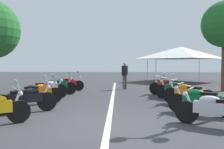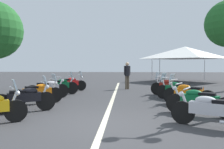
{
  "view_description": "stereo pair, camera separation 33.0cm",
  "coord_description": "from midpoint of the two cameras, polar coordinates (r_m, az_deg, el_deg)",
  "views": [
    {
      "loc": [
        -6.06,
        -0.26,
        1.63
      ],
      "look_at": [
        3.93,
        0.0,
        1.17
      ],
      "focal_mm": 36.74,
      "sensor_mm": 36.0,
      "label": 1
    },
    {
      "loc": [
        -6.06,
        -0.59,
        1.63
      ],
      "look_at": [
        3.93,
        0.0,
        1.17
      ],
      "focal_mm": 36.74,
      "sensor_mm": 36.0,
      "label": 2
    }
  ],
  "objects": [
    {
      "name": "motorcycle_left_row_2",
      "position": [
        9.73,
        -18.89,
        -4.36
      ],
      "size": [
        1.4,
        1.75,
        1.21
      ],
      "rotation": [
        0.0,
        0.0,
        -0.91
      ],
      "color": "black",
      "rests_on": "ground_plane"
    },
    {
      "name": "bystander_1",
      "position": [
        14.79,
        2.55,
        0.3
      ],
      "size": [
        0.39,
        0.41,
        1.74
      ],
      "rotation": [
        0.0,
        0.0,
        3.88
      ],
      "color": "brown",
      "rests_on": "ground_plane"
    },
    {
      "name": "event_tent",
      "position": [
        21.87,
        16.24,
        5.21
      ],
      "size": [
        5.89,
        5.89,
        3.2
      ],
      "color": "white",
      "rests_on": "ground_plane"
    },
    {
      "name": "ground_plane",
      "position": [
        6.29,
        -2.5,
        -12.39
      ],
      "size": [
        80.0,
        80.0,
        0.0
      ],
      "primitive_type": "plane",
      "color": "#38383A"
    },
    {
      "name": "motorcycle_left_row_1",
      "position": [
        8.24,
        -21.61,
        -5.62
      ],
      "size": [
        1.16,
        1.86,
        1.22
      ],
      "rotation": [
        0.0,
        0.0,
        -1.05
      ],
      "color": "black",
      "rests_on": "ground_plane"
    },
    {
      "name": "motorcycle_right_row_1",
      "position": [
        7.84,
        20.11,
        -6.13
      ],
      "size": [
        1.22,
        1.94,
        1.0
      ],
      "rotation": [
        0.0,
        0.0,
        1.04
      ],
      "color": "black",
      "rests_on": "ground_plane"
    },
    {
      "name": "motorcycle_right_row_0",
      "position": [
        6.49,
        23.16,
        -8.02
      ],
      "size": [
        1.17,
        1.94,
        0.99
      ],
      "rotation": [
        0.0,
        0.0,
        1.07
      ],
      "color": "black",
      "rests_on": "ground_plane"
    },
    {
      "name": "motorcycle_left_row_3",
      "position": [
        11.13,
        -16.78,
        -3.48
      ],
      "size": [
        1.24,
        1.77,
        1.01
      ],
      "rotation": [
        0.0,
        0.0,
        -0.98
      ],
      "color": "black",
      "rests_on": "ground_plane"
    },
    {
      "name": "motorcycle_right_row_4",
      "position": [
        12.18,
        13.02,
        -2.89
      ],
      "size": [
        1.12,
        1.9,
        1.22
      ],
      "rotation": [
        0.0,
        0.0,
        1.08
      ],
      "color": "black",
      "rests_on": "ground_plane"
    },
    {
      "name": "motorcycle_left_row_5",
      "position": [
        14.0,
        -11.82,
        -2.19
      ],
      "size": [
        1.08,
        1.99,
        1.2
      ],
      "rotation": [
        0.0,
        0.0,
        -1.13
      ],
      "color": "black",
      "rests_on": "ground_plane"
    },
    {
      "name": "motorcycle_right_row_2",
      "position": [
        9.37,
        17.47,
        -4.54
      ],
      "size": [
        1.37,
        1.76,
        1.23
      ],
      "rotation": [
        0.0,
        0.0,
        0.93
      ],
      "color": "black",
      "rests_on": "ground_plane"
    },
    {
      "name": "lane_centre_stripe",
      "position": [
        10.58,
        -0.83,
        -6.2
      ],
      "size": [
        18.4,
        0.16,
        0.01
      ],
      "primitive_type": "cube",
      "color": "beige",
      "rests_on": "ground_plane"
    },
    {
      "name": "motorcycle_left_row_4",
      "position": [
        12.42,
        -14.05,
        -2.78
      ],
      "size": [
        1.01,
        1.89,
        1.22
      ],
      "rotation": [
        0.0,
        0.0,
        -1.14
      ],
      "color": "black",
      "rests_on": "ground_plane"
    },
    {
      "name": "motorcycle_right_row_3",
      "position": [
        10.77,
        14.96,
        -3.63
      ],
      "size": [
        1.43,
        1.79,
        1.21
      ],
      "rotation": [
        0.0,
        0.0,
        0.91
      ],
      "color": "black",
      "rests_on": "ground_plane"
    },
    {
      "name": "traffic_cone_1",
      "position": [
        11.39,
        20.65,
        -4.28
      ],
      "size": [
        0.36,
        0.36,
        0.61
      ],
      "color": "orange",
      "rests_on": "ground_plane"
    }
  ]
}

